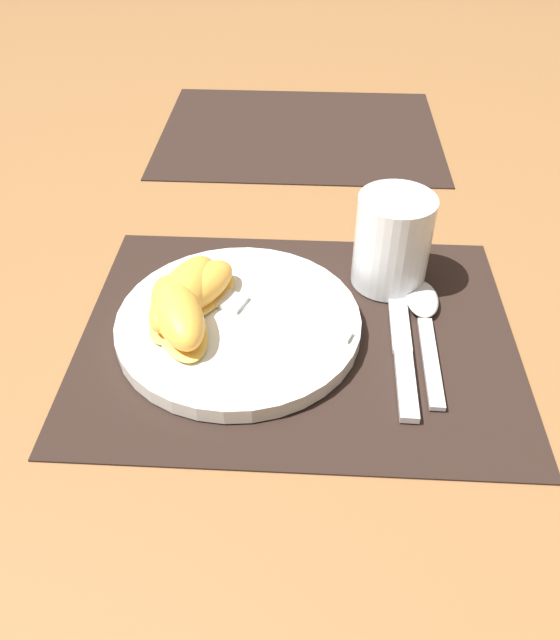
% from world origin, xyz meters
% --- Properties ---
extents(ground_plane, '(3.00, 3.00, 0.00)m').
position_xyz_m(ground_plane, '(0.00, 0.00, 0.00)').
color(ground_plane, olive).
extents(placemat, '(0.43, 0.33, 0.00)m').
position_xyz_m(placemat, '(0.00, 0.00, 0.00)').
color(placemat, black).
rests_on(placemat, ground_plane).
extents(placemat_far, '(0.43, 0.33, 0.00)m').
position_xyz_m(placemat_far, '(-0.01, 0.47, 0.00)').
color(placemat_far, black).
rests_on(placemat_far, ground_plane).
extents(plate, '(0.24, 0.24, 0.02)m').
position_xyz_m(plate, '(-0.06, -0.00, 0.01)').
color(plate, white).
rests_on(plate, placemat).
extents(juice_glass, '(0.08, 0.08, 0.10)m').
position_xyz_m(juice_glass, '(0.10, 0.09, 0.05)').
color(juice_glass, silver).
rests_on(juice_glass, placemat).
extents(knife, '(0.02, 0.21, 0.01)m').
position_xyz_m(knife, '(0.10, -0.01, 0.01)').
color(knife, silver).
rests_on(knife, placemat).
extents(spoon, '(0.03, 0.18, 0.01)m').
position_xyz_m(spoon, '(0.13, 0.03, 0.01)').
color(spoon, silver).
rests_on(spoon, placemat).
extents(fork, '(0.17, 0.09, 0.00)m').
position_xyz_m(fork, '(-0.05, 0.01, 0.02)').
color(fork, silver).
rests_on(fork, plate).
extents(citrus_wedge_0, '(0.10, 0.11, 0.03)m').
position_xyz_m(citrus_wedge_0, '(-0.10, 0.02, 0.03)').
color(citrus_wedge_0, '#F7C656').
rests_on(citrus_wedge_0, plate).
extents(citrus_wedge_1, '(0.08, 0.13, 0.04)m').
position_xyz_m(citrus_wedge_1, '(-0.11, 0.01, 0.04)').
color(citrus_wedge_1, '#F7C656').
rests_on(citrus_wedge_1, plate).
extents(citrus_wedge_2, '(0.09, 0.12, 0.04)m').
position_xyz_m(citrus_wedge_2, '(-0.11, -0.02, 0.04)').
color(citrus_wedge_2, '#F7C656').
rests_on(citrus_wedge_2, plate).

